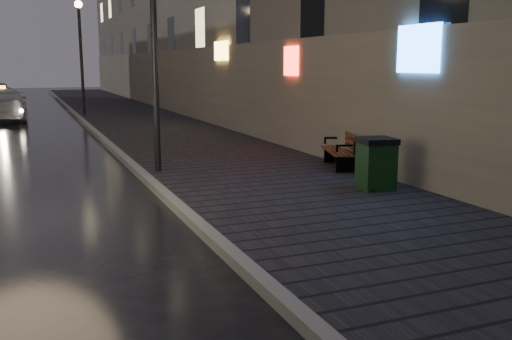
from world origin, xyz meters
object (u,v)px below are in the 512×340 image
Objects in this scene: lamp_far at (81,43)px; trash_bin at (376,163)px; lamp_near at (153,18)px; taxi_mid at (3,105)px; bench at (342,150)px.

lamp_far is 5.32× the size of trash_bin.
lamp_near is 16.12m from taxi_mid.
bench is 2.38m from trash_bin.
bench is at bearing -76.68° from lamp_far.
bench is 1.70× the size of trash_bin.
trash_bin is (3.44, -3.44, -2.83)m from lamp_near.
trash_bin is at bearing -79.95° from lamp_far.
taxi_mid reaches higher than trash_bin.
lamp_near is 5.32× the size of trash_bin.
taxi_mid is at bearing 118.44° from trash_bin.
trash_bin is (3.44, -19.44, -2.83)m from lamp_far.
lamp_far is 19.95m from trash_bin.
lamp_near and lamp_far have the same top height.
lamp_far is (0.00, 16.00, 0.00)m from lamp_near.
lamp_far is 3.13× the size of bench.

